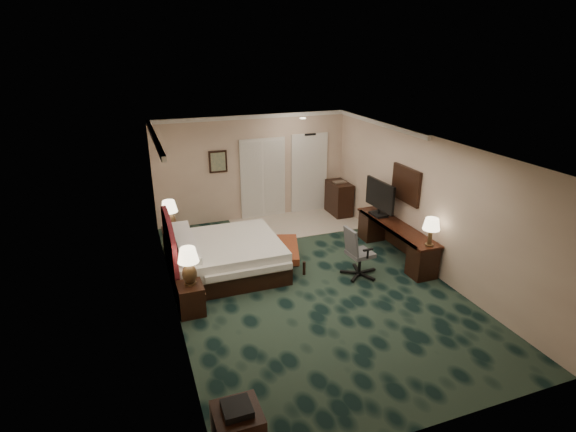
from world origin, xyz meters
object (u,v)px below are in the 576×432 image
object	(u,v)px
side_table	(238,431)
minibar	(339,198)
bed_bench	(287,255)
nightstand_near	(191,299)
desk_chair	(360,251)
desk	(395,241)
tv	(380,198)
lamp_far	(170,215)
nightstand_far	(174,241)
bed	(227,257)
lamp_near	(189,266)

from	to	relation	value
side_table	minibar	bearing A→B (deg)	55.70
bed_bench	side_table	xyz separation A→B (m)	(-2.09, -4.13, 0.07)
nightstand_near	bed_bench	xyz separation A→B (m)	(2.15, 1.11, -0.05)
desk_chair	minibar	bearing A→B (deg)	65.69
desk	tv	distance (m)	1.00
lamp_far	bed_bench	size ratio (longest dim) A/B	0.53
bed_bench	side_table	bearing A→B (deg)	-98.90
tv	minibar	xyz separation A→B (m)	(0.05, 2.09, -0.67)
nightstand_near	bed_bench	bearing A→B (deg)	27.29
nightstand_far	lamp_far	distance (m)	0.62
desk	minibar	distance (m)	2.75
tv	nightstand_far	bearing A→B (deg)	163.33
bed	lamp_far	size ratio (longest dim) A/B	3.16
nightstand_far	lamp_near	bearing A→B (deg)	-89.93
bed_bench	desk	size ratio (longest dim) A/B	0.50
lamp_near	lamp_far	world-z (taller)	lamp_far
nightstand_near	minibar	world-z (taller)	minibar
lamp_far	minibar	size ratio (longest dim) A/B	0.75
lamp_near	desk_chair	xyz separation A→B (m)	(3.33, 0.14, -0.34)
minibar	desk_chair	bearing A→B (deg)	-109.25
bed_bench	tv	distance (m)	2.47
bed	nightstand_far	world-z (taller)	bed
lamp_near	lamp_far	xyz separation A→B (m)	(-0.04, 2.43, 0.03)
lamp_far	nightstand_far	bearing A→B (deg)	-11.56
bed	lamp_near	xyz separation A→B (m)	(-0.90, -1.20, 0.53)
lamp_near	side_table	bearing A→B (deg)	-89.16
nightstand_near	desk	bearing A→B (deg)	9.04
nightstand_far	tv	world-z (taller)	tv
nightstand_far	lamp_near	world-z (taller)	lamp_near
side_table	desk_chair	xyz separation A→B (m)	(3.28, 3.21, 0.24)
bed_bench	tv	size ratio (longest dim) A/B	1.21
lamp_near	desk	size ratio (longest dim) A/B	0.27
nightstand_far	lamp_far	xyz separation A→B (m)	(-0.04, 0.01, 0.61)
desk_chair	tv	bearing A→B (deg)	42.17
side_table	desk_chair	distance (m)	4.60
lamp_far	tv	size ratio (longest dim) A/B	0.64
bed_bench	lamp_far	bearing A→B (deg)	165.70
desk	minibar	size ratio (longest dim) A/B	2.79
tv	desk	bearing A→B (deg)	-88.31
nightstand_near	lamp_near	world-z (taller)	lamp_near
nightstand_near	desk	distance (m)	4.54
nightstand_near	minibar	distance (m)	5.67
nightstand_far	desk_chair	xyz separation A→B (m)	(3.33, -2.28, 0.24)
bed_bench	minibar	xyz separation A→B (m)	(2.33, 2.35, 0.23)
side_table	tv	bearing A→B (deg)	45.14
nightstand_near	lamp_near	distance (m)	0.60
lamp_near	bed_bench	distance (m)	2.47
lamp_near	minibar	world-z (taller)	lamp_near
side_table	lamp_far	bearing A→B (deg)	90.92
nightstand_near	side_table	bearing A→B (deg)	-88.81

